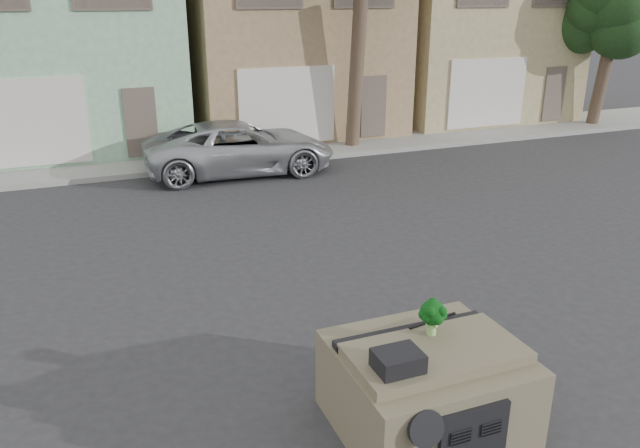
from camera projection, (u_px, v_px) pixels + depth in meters
ground_plane at (326, 312)px, 9.90m from camera, size 120.00×120.00×0.00m
sidewalk at (196, 157)px, 19.03m from camera, size 40.00×3.00×0.15m
townhouse_mint at (56, 26)px, 20.03m from camera, size 7.20×8.20×7.55m
townhouse_tan at (278, 23)px, 22.63m from camera, size 7.20×8.20×7.55m
townhouse_beige at (454, 20)px, 25.22m from camera, size 7.20×8.20×7.55m
silver_pickup at (241, 173)px, 17.61m from camera, size 5.38×2.70×1.46m
tree_near at (358, 12)px, 18.71m from camera, size 4.40×4.00×8.50m
tree_far at (607, 46)px, 22.61m from camera, size 3.20×3.00×6.00m
car_dashboard at (426, 385)px, 7.09m from camera, size 2.00×1.80×1.12m
instrument_hump at (398, 361)px, 6.35m from camera, size 0.48×0.38×0.20m
wiper_arm at (433, 321)px, 7.32m from camera, size 0.69×0.15×0.02m
broccoli at (432, 317)px, 6.98m from camera, size 0.49×0.49×0.43m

